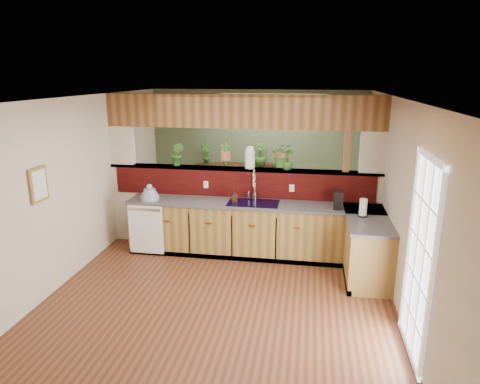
% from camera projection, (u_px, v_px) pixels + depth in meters
% --- Properties ---
extents(ground, '(4.60, 7.00, 0.01)m').
position_uv_depth(ground, '(227.00, 280.00, 6.25)').
color(ground, '#572E1A').
rests_on(ground, ground).
extents(ceiling, '(4.60, 7.00, 0.01)m').
position_uv_depth(ceiling, '(225.00, 99.00, 5.56)').
color(ceiling, brown).
rests_on(ceiling, ground).
extents(wall_back, '(4.60, 0.02, 2.60)m').
position_uv_depth(wall_back, '(258.00, 151.00, 9.23)').
color(wall_back, beige).
rests_on(wall_back, ground).
extents(wall_front, '(4.60, 0.02, 2.60)m').
position_uv_depth(wall_front, '(114.00, 350.00, 2.58)').
color(wall_front, beige).
rests_on(wall_front, ground).
extents(wall_left, '(0.02, 7.00, 2.60)m').
position_uv_depth(wall_left, '(72.00, 188.00, 6.27)').
color(wall_left, beige).
rests_on(wall_left, ground).
extents(wall_right, '(0.02, 7.00, 2.60)m').
position_uv_depth(wall_right, '(400.00, 202.00, 5.54)').
color(wall_right, beige).
rests_on(wall_right, ground).
extents(pass_through_partition, '(4.60, 0.21, 2.60)m').
position_uv_depth(pass_through_partition, '(243.00, 180.00, 7.21)').
color(pass_through_partition, beige).
rests_on(pass_through_partition, ground).
extents(pass_through_ledge, '(4.60, 0.21, 0.04)m').
position_uv_depth(pass_through_ledge, '(242.00, 169.00, 7.17)').
color(pass_through_ledge, brown).
rests_on(pass_through_ledge, ground).
extents(header_beam, '(4.60, 0.15, 0.55)m').
position_uv_depth(header_beam, '(242.00, 111.00, 6.92)').
color(header_beam, brown).
rests_on(header_beam, ground).
extents(sage_backwall, '(4.55, 0.02, 2.55)m').
position_uv_depth(sage_backwall, '(257.00, 151.00, 9.21)').
color(sage_backwall, '#506243').
rests_on(sage_backwall, ground).
extents(countertop, '(4.14, 1.52, 0.90)m').
position_uv_depth(countertop, '(289.00, 234.00, 6.83)').
color(countertop, brown).
rests_on(countertop, ground).
extents(dishwasher, '(0.58, 0.03, 0.82)m').
position_uv_depth(dishwasher, '(146.00, 229.00, 6.99)').
color(dishwasher, white).
rests_on(dishwasher, ground).
extents(navy_sink, '(0.82, 0.50, 0.18)m').
position_uv_depth(navy_sink, '(253.00, 208.00, 6.92)').
color(navy_sink, black).
rests_on(navy_sink, countertop).
extents(french_door, '(0.06, 1.02, 2.16)m').
position_uv_depth(french_door, '(419.00, 262.00, 4.38)').
color(french_door, white).
rests_on(french_door, ground).
extents(framed_print, '(0.04, 0.35, 0.45)m').
position_uv_depth(framed_print, '(39.00, 185.00, 5.44)').
color(framed_print, brown).
rests_on(framed_print, wall_left).
extents(faucet, '(0.23, 0.23, 0.52)m').
position_uv_depth(faucet, '(254.00, 184.00, 6.97)').
color(faucet, '#B7B7B2').
rests_on(faucet, countertop).
extents(dish_stack, '(0.31, 0.31, 0.27)m').
position_uv_depth(dish_stack, '(150.00, 195.00, 7.05)').
color(dish_stack, '#8A96B2').
rests_on(dish_stack, countertop).
extents(soap_dispenser, '(0.11, 0.11, 0.20)m').
position_uv_depth(soap_dispenser, '(234.00, 196.00, 6.94)').
color(soap_dispenser, '#341F13').
rests_on(soap_dispenser, countertop).
extents(coffee_maker, '(0.14, 0.24, 0.27)m').
position_uv_depth(coffee_maker, '(338.00, 201.00, 6.59)').
color(coffee_maker, black).
rests_on(coffee_maker, countertop).
extents(paper_towel, '(0.13, 0.13, 0.28)m').
position_uv_depth(paper_towel, '(363.00, 208.00, 6.21)').
color(paper_towel, black).
rests_on(paper_towel, countertop).
extents(glass_jar, '(0.17, 0.17, 0.37)m').
position_uv_depth(glass_jar, '(250.00, 157.00, 7.09)').
color(glass_jar, silver).
rests_on(glass_jar, pass_through_ledge).
extents(ledge_plant_left, '(0.23, 0.19, 0.40)m').
position_uv_depth(ledge_plant_left, '(178.00, 154.00, 7.29)').
color(ledge_plant_left, '#28571E').
rests_on(ledge_plant_left, pass_through_ledge).
extents(ledge_plant_right, '(0.21, 0.21, 0.35)m').
position_uv_depth(ledge_plant_right, '(287.00, 159.00, 7.00)').
color(ledge_plant_right, '#28571E').
rests_on(ledge_plant_right, pass_through_ledge).
extents(hanging_plant_a, '(0.19, 0.17, 0.54)m').
position_uv_depth(hanging_plant_a, '(225.00, 147.00, 7.12)').
color(hanging_plant_a, brown).
rests_on(hanging_plant_a, header_beam).
extents(hanging_plant_b, '(0.37, 0.32, 0.54)m').
position_uv_depth(hanging_plant_b, '(282.00, 145.00, 6.95)').
color(hanging_plant_b, brown).
rests_on(hanging_plant_b, header_beam).
extents(shelving_console, '(1.71, 0.97, 1.10)m').
position_uv_depth(shelving_console, '(236.00, 189.00, 9.28)').
color(shelving_console, black).
rests_on(shelving_console, ground).
extents(shelf_plant_a, '(0.25, 0.18, 0.44)m').
position_uv_depth(shelf_plant_a, '(206.00, 153.00, 9.18)').
color(shelf_plant_a, '#28571E').
rests_on(shelf_plant_a, shelving_console).
extents(shelf_plant_b, '(0.28, 0.28, 0.46)m').
position_uv_depth(shelf_plant_b, '(260.00, 154.00, 8.99)').
color(shelf_plant_b, '#28571E').
rests_on(shelf_plant_b, shelving_console).
extents(floor_plant, '(0.67, 0.59, 0.69)m').
position_uv_depth(floor_plant, '(322.00, 208.00, 8.46)').
color(floor_plant, '#28571E').
rests_on(floor_plant, ground).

